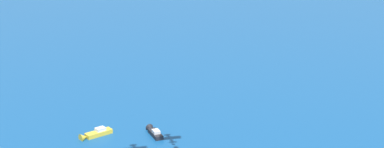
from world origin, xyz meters
name	(u,v)px	position (x,y,z in m)	size (l,w,h in m)	color
motorboat_near_centre	(95,134)	(1.01, 50.17, 0.87)	(11.17, 3.12, 3.22)	gold
motorboat_mid_cluster	(154,132)	(16.73, 38.95, 0.79)	(5.45, 10.41, 2.93)	black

